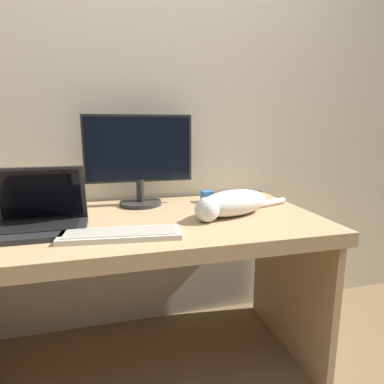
% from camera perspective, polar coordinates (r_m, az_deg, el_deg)
% --- Properties ---
extents(wall_back, '(6.40, 0.06, 2.60)m').
position_cam_1_polar(wall_back, '(1.84, -12.17, 15.51)').
color(wall_back, beige).
rests_on(wall_back, ground_plane).
extents(desk, '(1.66, 0.79, 0.77)m').
position_cam_1_polar(desk, '(1.48, -10.19, -10.48)').
color(desk, tan).
rests_on(desk, ground_plane).
extents(monitor, '(0.54, 0.21, 0.46)m').
position_cam_1_polar(monitor, '(1.65, -9.37, 5.97)').
color(monitor, '#282828').
rests_on(monitor, desk).
extents(laptop, '(0.34, 0.25, 0.25)m').
position_cam_1_polar(laptop, '(1.38, -25.44, -4.32)').
color(laptop, '#232326').
rests_on(laptop, desk).
extents(external_keyboard, '(0.45, 0.19, 0.02)m').
position_cam_1_polar(external_keyboard, '(1.22, -12.50, -7.35)').
color(external_keyboard, beige).
rests_on(external_keyboard, desk).
extents(cat, '(0.55, 0.30, 0.12)m').
position_cam_1_polar(cat, '(1.47, 7.06, -1.91)').
color(cat, silver).
rests_on(cat, desk).
extents(small_toy, '(0.06, 0.06, 0.06)m').
position_cam_1_polar(small_toy, '(1.74, 2.68, -0.79)').
color(small_toy, '#2D6BB7').
rests_on(small_toy, desk).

